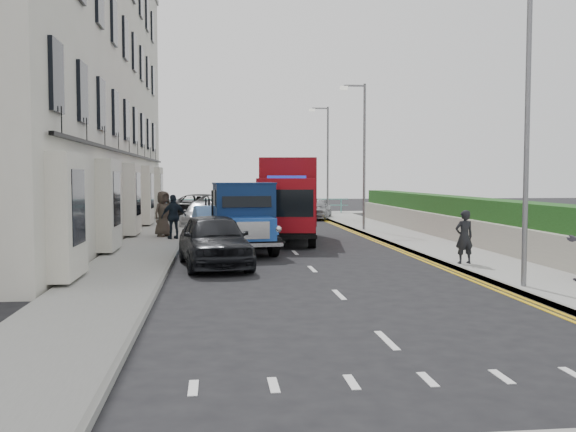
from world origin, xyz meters
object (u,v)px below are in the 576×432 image
at_px(parked_car_front, 214,240).
at_px(pedestrian_east_near, 464,237).
at_px(bedford_lorry, 243,222).
at_px(lamp_mid, 362,148).
at_px(lamp_far, 326,155).
at_px(red_lorry, 289,197).
at_px(lamp_near, 522,116).

xyz_separation_m(parked_car_front, pedestrian_east_near, (7.17, -1.03, 0.11)).
relative_size(bedford_lorry, pedestrian_east_near, 3.38).
relative_size(parked_car_front, pedestrian_east_near, 2.97).
bearing_deg(lamp_mid, parked_car_front, -121.93).
xyz_separation_m(lamp_far, bedford_lorry, (-5.96, -18.19, -2.90)).
height_order(lamp_far, red_lorry, lamp_far).
bearing_deg(lamp_near, lamp_far, 90.00).
bearing_deg(bedford_lorry, parked_car_front, -114.87).
height_order(lamp_near, lamp_mid, same).
bearing_deg(red_lorry, parked_car_front, -104.34).
bearing_deg(lamp_far, lamp_mid, -90.00).
xyz_separation_m(bedford_lorry, red_lorry, (2.05, 4.26, 0.69)).
height_order(lamp_near, pedestrian_east_near, lamp_near).
distance_m(red_lorry, pedestrian_east_near, 9.27).
xyz_separation_m(red_lorry, pedestrian_east_near, (4.13, -8.25, -0.90)).
bearing_deg(lamp_mid, lamp_far, 90.00).
relative_size(lamp_near, red_lorry, 1.05).
relative_size(lamp_mid, bedford_lorry, 1.34).
relative_size(lamp_near, bedford_lorry, 1.34).
bearing_deg(lamp_far, lamp_near, -90.00).
xyz_separation_m(lamp_mid, bedford_lorry, (-5.96, -8.19, -2.90)).
distance_m(parked_car_front, pedestrian_east_near, 7.24).
bearing_deg(lamp_far, red_lorry, -105.69).
distance_m(lamp_mid, red_lorry, 5.96).
height_order(lamp_mid, red_lorry, lamp_mid).
relative_size(lamp_far, bedford_lorry, 1.34).
bearing_deg(bedford_lorry, lamp_mid, 47.46).
bearing_deg(lamp_mid, bedford_lorry, -126.07).
distance_m(red_lorry, parked_car_front, 7.90).
bearing_deg(lamp_near, lamp_mid, 90.00).
bearing_deg(pedestrian_east_near, bedford_lorry, -41.71).
relative_size(red_lorry, parked_car_front, 1.46).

